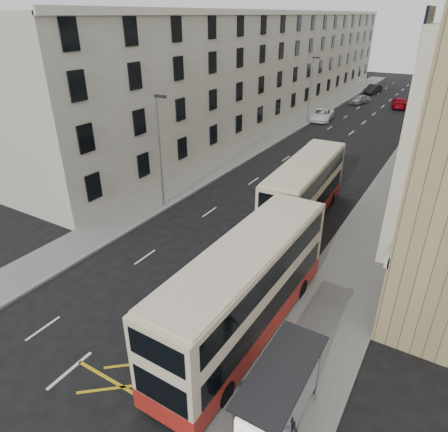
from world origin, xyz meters
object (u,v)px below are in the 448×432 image
Objects in this scene: double_decker_rear at (304,191)px; litter_bin at (247,396)px; car_red at (400,103)px; car_dark at (373,89)px; street_lamp_far at (311,86)px; car_silver at (359,99)px; white_van at (322,115)px; pedestrian_far at (300,356)px; bus_shelter at (280,396)px; double_decker_front at (246,290)px; street_lamp_near at (160,146)px.

litter_bin is at bearing -78.75° from double_decker_rear.
car_dark is at bearing -70.34° from car_red.
street_lamp_far reaches higher than car_silver.
white_van is at bearing 62.61° from street_lamp_far.
car_silver is (-11.67, 55.53, -0.26)m from pedestrian_far.
car_silver is 0.85× the size of car_dark.
pedestrian_far is 0.40× the size of car_silver.
bus_shelter is 44.94m from street_lamp_far.
car_red is at bearing 61.93° from street_lamp_far.
pedestrian_far is at bearing 68.22° from litter_bin.
bus_shelter reaches higher than litter_bin.
car_red is at bearing -55.22° from pedestrian_far.
car_red is at bearing 93.72° from double_decker_front.
bus_shelter is 2.65× the size of pedestrian_far.
litter_bin is 0.22× the size of car_dark.
double_decker_rear is 10.60× the size of litter_bin.
car_red is at bearing -49.43° from car_dark.
bus_shelter reaches higher than car_red.
double_decker_rear is at bearing 79.87° from car_red.
double_decker_front reaches higher than bus_shelter.
white_van is at bearing 103.46° from double_decker_rear.
street_lamp_far is 40.12m from double_decker_front.
street_lamp_near is (-14.69, 12.39, 2.50)m from bus_shelter.
double_decker_front is at bearing 81.50° from car_red.
double_decker_front reaches higher than white_van.
street_lamp_far is 1.97× the size of car_silver.
pedestrian_far is 0.29× the size of white_van.
litter_bin is 69.40m from car_dark.
double_decker_rear is at bearing 108.20° from bus_shelter.
pedestrian_far is 0.31× the size of car_red.
bus_shelter is 1.05× the size of car_silver.
white_van is 13.97m from car_silver.
double_decker_front is 2.39× the size of car_dark.
street_lamp_far is 42.09m from pedestrian_far.
car_dark is 12.20m from car_red.
pedestrian_far is at bearing -59.03° from car_silver.
pedestrian_far is 43.66m from white_van.
double_decker_front is 2.18× the size of car_red.
bus_shelter is 2.07m from litter_bin.
white_van is 1.35× the size of car_silver.
street_lamp_near is 1.67× the size of car_dark.
car_silver is (-8.72, 54.52, -1.62)m from double_decker_front.
bus_shelter is at bearing -80.97° from white_van.
double_decker_rear is at bearing -70.35° from street_lamp_far.
car_silver is at bearing 80.71° from street_lamp_far.
street_lamp_far is at bearing 109.12° from bus_shelter.
pedestrian_far reaches higher than car_red.
car_red reaches higher than car_silver.
car_red is (8.63, 16.19, -3.87)m from street_lamp_far.
street_lamp_far is 1.47× the size of white_van.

